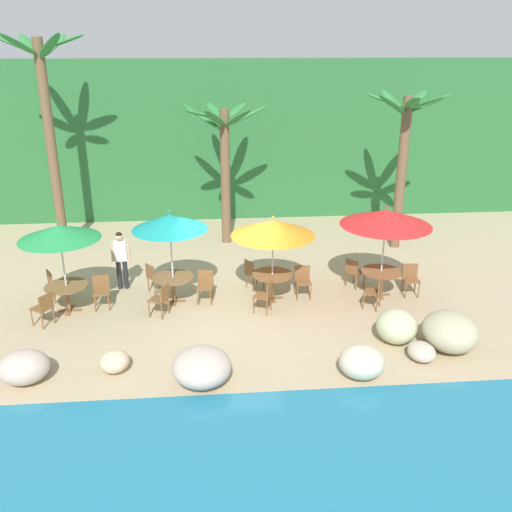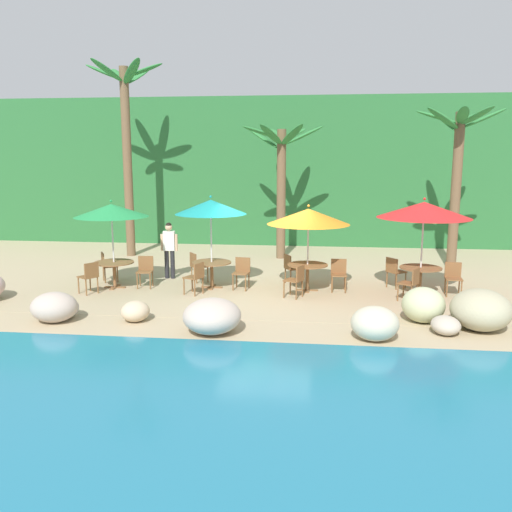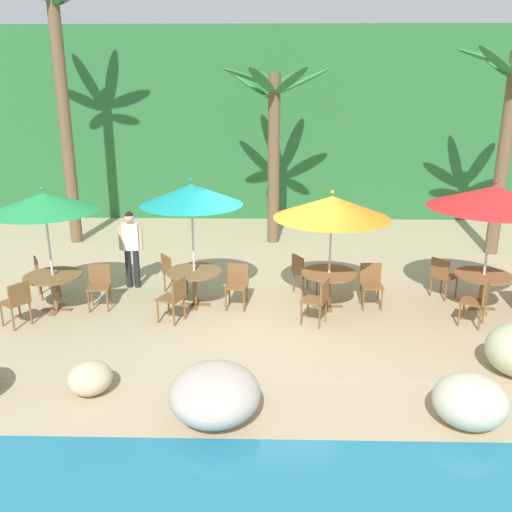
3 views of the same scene
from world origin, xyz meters
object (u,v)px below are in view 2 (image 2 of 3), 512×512
(chair_orange_seaward, at_px, (339,272))
(chair_red_seaward, at_px, (453,276))
(umbrella_red, at_px, (424,210))
(palm_tree_third, at_px, (458,158))
(chair_green_inland, at_px, (107,265))
(dining_table_red, at_px, (421,272))
(waiter_in_white, at_px, (169,246))
(dining_table_teal, at_px, (212,266))
(umbrella_orange, at_px, (308,217))
(umbrella_green, at_px, (111,211))
(chair_teal_inland, at_px, (197,265))
(chair_teal_left, at_px, (196,276))
(chair_red_left, at_px, (411,282))
(chair_red_inland, at_px, (394,270))
(palm_tree_second, at_px, (281,165))
(palm_tree_nearest, at_px, (126,132))
(chair_green_seaward, at_px, (145,269))
(chair_green_left, at_px, (90,275))
(chair_orange_left, at_px, (296,279))
(dining_table_green, at_px, (114,266))
(dining_table_orange, at_px, (307,269))
(chair_orange_inland, at_px, (291,267))
(umbrella_teal, at_px, (211,207))
(chair_teal_seaward, at_px, (242,271))

(chair_orange_seaward, height_order, chair_red_seaward, same)
(umbrella_red, distance_m, palm_tree_third, 4.38)
(chair_green_inland, bearing_deg, dining_table_red, -3.06)
(dining_table_red, bearing_deg, umbrella_red, -90.00)
(chair_red_seaward, xyz_separation_m, waiter_in_white, (-8.01, 1.09, 0.47))
(dining_table_teal, distance_m, umbrella_orange, 3.03)
(waiter_in_white, bearing_deg, umbrella_green, -132.41)
(umbrella_orange, relative_size, dining_table_red, 2.16)
(chair_teal_inland, xyz_separation_m, chair_teal_left, (0.31, -1.45, 0.00))
(chair_teal_left, distance_m, chair_orange_seaward, 3.88)
(chair_teal_inland, bearing_deg, chair_red_left, -14.35)
(chair_teal_inland, bearing_deg, chair_red_inland, -1.16)
(chair_teal_inland, height_order, palm_tree_second, palm_tree_second)
(chair_green_inland, height_order, umbrella_red, umbrella_red)
(umbrella_orange, relative_size, palm_tree_nearest, 0.34)
(chair_green_seaward, bearing_deg, umbrella_orange, 1.19)
(dining_table_teal, height_order, waiter_in_white, waiter_in_white)
(chair_green_left, bearing_deg, chair_teal_inland, 34.08)
(chair_orange_left, bearing_deg, dining_table_green, 174.06)
(dining_table_orange, relative_size, palm_tree_second, 0.23)
(chair_red_left, distance_m, waiter_in_white, 7.07)
(chair_green_inland, relative_size, chair_orange_inland, 1.00)
(umbrella_teal, bearing_deg, chair_green_seaward, -176.07)
(chair_green_left, xyz_separation_m, umbrella_orange, (5.77, 1.04, 1.53))
(chair_green_inland, distance_m, palm_tree_second, 7.05)
(dining_table_teal, distance_m, chair_red_inland, 5.09)
(chair_red_seaward, distance_m, palm_tree_nearest, 12.15)
(dining_table_green, relative_size, waiter_in_white, 0.65)
(dining_table_green, distance_m, dining_table_orange, 5.38)
(chair_green_inland, height_order, chair_teal_inland, same)
(chair_teal_left, relative_size, chair_orange_inland, 1.00)
(umbrella_green, distance_m, dining_table_green, 1.56)
(chair_orange_seaward, xyz_separation_m, palm_tree_nearest, (-7.48, 4.55, 3.97))
(palm_tree_nearest, bearing_deg, chair_orange_left, -40.62)
(chair_teal_seaward, distance_m, chair_red_left, 4.53)
(chair_green_seaward, bearing_deg, chair_orange_inland, 11.10)
(chair_red_seaward, bearing_deg, dining_table_teal, 179.39)
(chair_red_inland, bearing_deg, umbrella_teal, -174.13)
(chair_green_inland, bearing_deg, dining_table_green, -54.65)
(chair_teal_inland, relative_size, chair_orange_inland, 1.00)
(chair_orange_inland, relative_size, umbrella_red, 0.34)
(chair_teal_left, distance_m, palm_tree_second, 6.48)
(chair_red_left, bearing_deg, dining_table_teal, 170.71)
(chair_green_inland, bearing_deg, chair_orange_seaward, -2.75)
(umbrella_green, relative_size, chair_green_left, 2.84)
(chair_green_left, distance_m, umbrella_teal, 3.72)
(umbrella_teal, relative_size, chair_orange_inland, 2.98)
(dining_table_orange, distance_m, palm_tree_second, 5.59)
(dining_table_orange, height_order, palm_tree_second, palm_tree_second)
(umbrella_orange, xyz_separation_m, dining_table_red, (2.99, -0.06, -1.43))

